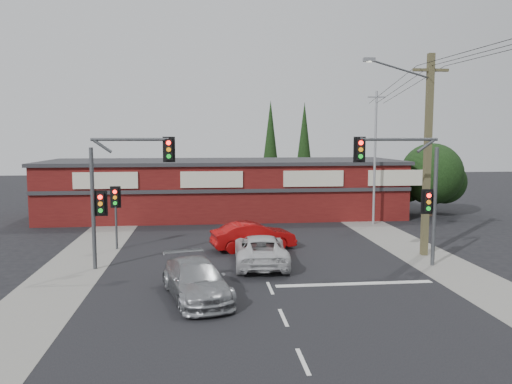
{
  "coord_description": "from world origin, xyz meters",
  "views": [
    {
      "loc": [
        -2.59,
        -20.71,
        5.97
      ],
      "look_at": [
        -0.06,
        3.0,
        3.32
      ],
      "focal_mm": 35.0,
      "sensor_mm": 36.0,
      "label": 1
    }
  ],
  "objects": [
    {
      "name": "ground",
      "position": [
        0.0,
        0.0,
        0.0
      ],
      "size": [
        120.0,
        120.0,
        0.0
      ],
      "primitive_type": "plane",
      "color": "black",
      "rests_on": "ground"
    },
    {
      "name": "lane_dashes",
      "position": [
        0.0,
        -4.96,
        0.02
      ],
      "size": [
        0.12,
        27.68,
        0.01
      ],
      "color": "silver",
      "rests_on": "ground"
    },
    {
      "name": "stop_line",
      "position": [
        3.5,
        -1.5,
        0.01
      ],
      "size": [
        6.5,
        0.35,
        0.01
      ],
      "primitive_type": "cube",
      "color": "silver",
      "rests_on": "ground"
    },
    {
      "name": "utility_pole",
      "position": [
        8.36,
        2.99,
        5.4
      ],
      "size": [
        4.38,
        0.59,
        10.0
      ],
      "color": "brown",
      "rests_on": "ground"
    },
    {
      "name": "verge_right",
      "position": [
        8.5,
        5.0,
        0.01
      ],
      "size": [
        3.0,
        70.0,
        0.02
      ],
      "primitive_type": "cube",
      "color": "gray",
      "rests_on": "ground"
    },
    {
      "name": "verge_left",
      "position": [
        -8.5,
        5.0,
        0.01
      ],
      "size": [
        3.0,
        70.0,
        0.02
      ],
      "primitive_type": "cube",
      "color": "gray",
      "rests_on": "ground"
    },
    {
      "name": "conifer_far",
      "position": [
        7.0,
        26.0,
        5.48
      ],
      "size": [
        1.8,
        1.8,
        9.25
      ],
      "color": "#2D2116",
      "rests_on": "ground"
    },
    {
      "name": "road_strip",
      "position": [
        0.0,
        5.0,
        0.01
      ],
      "size": [
        14.0,
        70.0,
        0.01
      ],
      "primitive_type": "cube",
      "color": "black",
      "rests_on": "ground"
    },
    {
      "name": "red_sedan",
      "position": [
        0.03,
        5.19,
        0.73
      ],
      "size": [
        4.65,
        2.43,
        1.46
      ],
      "primitive_type": "imported",
      "rotation": [
        0.0,
        0.0,
        1.78
      ],
      "color": "#980909",
      "rests_on": "ground"
    },
    {
      "name": "traffic_mast_right",
      "position": [
        6.86,
        1.0,
        3.95
      ],
      "size": [
        3.96,
        0.27,
        5.97
      ],
      "color": "#47494C",
      "rests_on": "ground"
    },
    {
      "name": "traffic_mast_left",
      "position": [
        -6.43,
        2.0,
        3.93
      ],
      "size": [
        3.77,
        0.27,
        5.97
      ],
      "color": "#47494C",
      "rests_on": "ground"
    },
    {
      "name": "silver_suv",
      "position": [
        -2.89,
        -2.63,
        0.7
      ],
      "size": [
        3.05,
        5.13,
        1.39
      ],
      "primitive_type": "imported",
      "rotation": [
        0.0,
        0.0,
        0.24
      ],
      "color": "#929597",
      "rests_on": "ground"
    },
    {
      "name": "steel_pole",
      "position": [
        9.0,
        12.0,
        4.7
      ],
      "size": [
        1.2,
        0.16,
        9.0
      ],
      "color": "gray",
      "rests_on": "ground"
    },
    {
      "name": "shop_building",
      "position": [
        -0.99,
        16.99,
        2.13
      ],
      "size": [
        27.3,
        8.4,
        4.22
      ],
      "color": "#4F100F",
      "rests_on": "ground"
    },
    {
      "name": "conifer_near",
      "position": [
        3.5,
        24.0,
        5.48
      ],
      "size": [
        1.8,
        1.8,
        9.25
      ],
      "color": "#2D2116",
      "rests_on": "ground"
    },
    {
      "name": "pedestal_signal",
      "position": [
        -7.2,
        6.01,
        2.41
      ],
      "size": [
        0.55,
        0.27,
        3.38
      ],
      "color": "#47494C",
      "rests_on": "ground"
    },
    {
      "name": "power_lines",
      "position": [
        8.47,
        -2.47,
        9.04
      ],
      "size": [
        2.01,
        29.0,
        1.22
      ],
      "color": "black",
      "rests_on": "ground"
    },
    {
      "name": "white_suv",
      "position": [
        0.06,
        2.02,
        0.71
      ],
      "size": [
        2.63,
        5.22,
        1.42
      ],
      "primitive_type": "imported",
      "rotation": [
        0.0,
        0.0,
        3.09
      ],
      "color": "silver",
      "rests_on": "ground"
    },
    {
      "name": "tree_cluster",
      "position": [
        14.69,
        15.44,
        2.9
      ],
      "size": [
        5.9,
        5.1,
        5.5
      ],
      "color": "#2D2116",
      "rests_on": "ground"
    }
  ]
}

